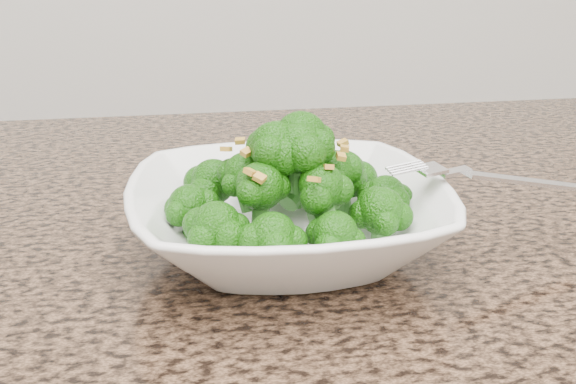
{
  "coord_description": "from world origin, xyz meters",
  "views": [
    {
      "loc": [
        -0.0,
        -0.14,
        1.13
      ],
      "look_at": [
        0.09,
        0.35,
        0.95
      ],
      "focal_mm": 45.0,
      "sensor_mm": 36.0,
      "label": 1
    }
  ],
  "objects": [
    {
      "name": "garlic_topping",
      "position": [
        0.09,
        0.35,
        1.03
      ],
      "size": [
        0.13,
        0.13,
        0.01
      ],
      "primitive_type": null,
      "color": "gold",
      "rests_on": "broccoli_pile"
    },
    {
      "name": "fork",
      "position": [
        0.21,
        0.33,
        0.96
      ],
      "size": [
        0.18,
        0.05,
        0.01
      ],
      "primitive_type": null,
      "rotation": [
        0.0,
        0.0,
        0.15
      ],
      "color": "silver",
      "rests_on": "bowl"
    },
    {
      "name": "bowl",
      "position": [
        0.09,
        0.35,
        0.93
      ],
      "size": [
        0.24,
        0.24,
        0.06
      ],
      "primitive_type": "imported",
      "rotation": [
        0.0,
        0.0,
        -0.01
      ],
      "color": "white",
      "rests_on": "granite_counter"
    },
    {
      "name": "granite_counter",
      "position": [
        0.0,
        0.3,
        0.89
      ],
      "size": [
        1.64,
        1.04,
        0.03
      ],
      "primitive_type": "cube",
      "color": "brown",
      "rests_on": "cabinet"
    },
    {
      "name": "broccoli_pile",
      "position": [
        0.09,
        0.35,
        0.99
      ],
      "size": [
        0.21,
        0.21,
        0.07
      ],
      "primitive_type": null,
      "color": "#1B630B",
      "rests_on": "bowl"
    }
  ]
}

